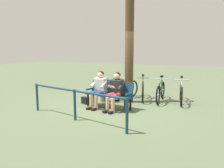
{
  "coord_description": "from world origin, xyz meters",
  "views": [
    {
      "loc": [
        -2.84,
        6.56,
        1.93
      ],
      "look_at": [
        -0.03,
        -0.16,
        0.75
      ],
      "focal_mm": 35.4,
      "sensor_mm": 36.0,
      "label": 1
    }
  ],
  "objects_px": {
    "person_reading": "(115,89)",
    "bicycle_blue": "(126,90)",
    "handbag": "(85,100)",
    "bicycle_black": "(181,93)",
    "person_companion": "(99,87)",
    "bench": "(110,92)",
    "litter_bin": "(105,91)",
    "bicycle_green": "(143,90)",
    "tree_trunk": "(129,50)",
    "bicycle_silver": "(161,92)"
  },
  "relations": [
    {
      "from": "person_reading",
      "to": "bicycle_blue",
      "type": "relative_size",
      "value": 0.74
    },
    {
      "from": "handbag",
      "to": "bicycle_blue",
      "type": "bearing_deg",
      "value": -129.08
    },
    {
      "from": "person_reading",
      "to": "bicycle_black",
      "type": "relative_size",
      "value": 0.72
    },
    {
      "from": "bicycle_black",
      "to": "person_companion",
      "type": "bearing_deg",
      "value": -61.97
    },
    {
      "from": "bench",
      "to": "litter_bin",
      "type": "bearing_deg",
      "value": -43.19
    },
    {
      "from": "handbag",
      "to": "litter_bin",
      "type": "distance_m",
      "value": 0.81
    },
    {
      "from": "bicycle_green",
      "to": "litter_bin",
      "type": "bearing_deg",
      "value": -69.05
    },
    {
      "from": "person_reading",
      "to": "handbag",
      "type": "distance_m",
      "value": 1.43
    },
    {
      "from": "handbag",
      "to": "bicycle_black",
      "type": "bearing_deg",
      "value": -154.43
    },
    {
      "from": "bicycle_black",
      "to": "bicycle_green",
      "type": "xyz_separation_m",
      "value": [
        1.4,
        0.03,
        0.0
      ]
    },
    {
      "from": "handbag",
      "to": "tree_trunk",
      "type": "relative_size",
      "value": 0.08
    },
    {
      "from": "person_reading",
      "to": "bicycle_black",
      "type": "bearing_deg",
      "value": -124.12
    },
    {
      "from": "bicycle_silver",
      "to": "litter_bin",
      "type": "bearing_deg",
      "value": -67.66
    },
    {
      "from": "person_companion",
      "to": "bicycle_black",
      "type": "height_order",
      "value": "person_companion"
    },
    {
      "from": "bicycle_silver",
      "to": "bench",
      "type": "bearing_deg",
      "value": -43.52
    },
    {
      "from": "bench",
      "to": "bicycle_blue",
      "type": "bearing_deg",
      "value": -81.65
    },
    {
      "from": "bicycle_green",
      "to": "bicycle_blue",
      "type": "distance_m",
      "value": 0.65
    },
    {
      "from": "tree_trunk",
      "to": "bicycle_blue",
      "type": "bearing_deg",
      "value": -58.46
    },
    {
      "from": "bicycle_silver",
      "to": "tree_trunk",
      "type": "bearing_deg",
      "value": -64.03
    },
    {
      "from": "bench",
      "to": "bicycle_silver",
      "type": "xyz_separation_m",
      "value": [
        -1.38,
        -1.51,
        -0.15
      ]
    },
    {
      "from": "bench",
      "to": "person_reading",
      "type": "distance_m",
      "value": 0.4
    },
    {
      "from": "bicycle_black",
      "to": "bicycle_blue",
      "type": "xyz_separation_m",
      "value": [
        2.03,
        0.18,
        0.0
      ]
    },
    {
      "from": "bicycle_black",
      "to": "bicycle_silver",
      "type": "xyz_separation_m",
      "value": [
        0.72,
        0.08,
        0.0
      ]
    },
    {
      "from": "bicycle_black",
      "to": "person_reading",
      "type": "bearing_deg",
      "value": -51.67
    },
    {
      "from": "handbag",
      "to": "bicycle_black",
      "type": "xyz_separation_m",
      "value": [
        -3.09,
        -1.48,
        0.24
      ]
    },
    {
      "from": "person_reading",
      "to": "handbag",
      "type": "bearing_deg",
      "value": -3.62
    },
    {
      "from": "person_reading",
      "to": "bicycle_silver",
      "type": "xyz_separation_m",
      "value": [
        -1.09,
        -1.73,
        -0.31
      ]
    },
    {
      "from": "tree_trunk",
      "to": "bicycle_silver",
      "type": "bearing_deg",
      "value": -152.99
    },
    {
      "from": "tree_trunk",
      "to": "bicycle_green",
      "type": "bearing_deg",
      "value": -121.85
    },
    {
      "from": "litter_bin",
      "to": "bicycle_black",
      "type": "height_order",
      "value": "bicycle_black"
    },
    {
      "from": "bicycle_silver",
      "to": "bicycle_blue",
      "type": "height_order",
      "value": "same"
    },
    {
      "from": "person_reading",
      "to": "bicycle_blue",
      "type": "distance_m",
      "value": 1.67
    },
    {
      "from": "bench",
      "to": "person_companion",
      "type": "distance_m",
      "value": 0.39
    },
    {
      "from": "handbag",
      "to": "person_reading",
      "type": "bearing_deg",
      "value": 165.49
    },
    {
      "from": "person_companion",
      "to": "bicycle_silver",
      "type": "distance_m",
      "value": 2.37
    },
    {
      "from": "person_reading",
      "to": "bicycle_blue",
      "type": "height_order",
      "value": "person_reading"
    },
    {
      "from": "person_reading",
      "to": "bicycle_blue",
      "type": "xyz_separation_m",
      "value": [
        0.22,
        -1.63,
        -0.31
      ]
    },
    {
      "from": "bicycle_green",
      "to": "bicycle_silver",
      "type": "bearing_deg",
      "value": 70.52
    },
    {
      "from": "person_reading",
      "to": "person_companion",
      "type": "distance_m",
      "value": 0.64
    },
    {
      "from": "bench",
      "to": "bicycle_black",
      "type": "xyz_separation_m",
      "value": [
        -2.1,
        -1.59,
        -0.15
      ]
    },
    {
      "from": "bicycle_black",
      "to": "bench",
      "type": "bearing_deg",
      "value": -59.54
    },
    {
      "from": "tree_trunk",
      "to": "litter_bin",
      "type": "bearing_deg",
      "value": 18.52
    },
    {
      "from": "person_companion",
      "to": "bicycle_blue",
      "type": "relative_size",
      "value": 0.74
    },
    {
      "from": "bicycle_blue",
      "to": "bench",
      "type": "bearing_deg",
      "value": 13.61
    },
    {
      "from": "handbag",
      "to": "litter_bin",
      "type": "bearing_deg",
      "value": -130.02
    },
    {
      "from": "person_reading",
      "to": "bicycle_green",
      "type": "relative_size",
      "value": 0.73
    },
    {
      "from": "litter_bin",
      "to": "bicycle_blue",
      "type": "height_order",
      "value": "bicycle_blue"
    },
    {
      "from": "tree_trunk",
      "to": "litter_bin",
      "type": "xyz_separation_m",
      "value": [
        0.83,
        0.28,
        -1.45
      ]
    },
    {
      "from": "tree_trunk",
      "to": "bicycle_green",
      "type": "relative_size",
      "value": 2.27
    },
    {
      "from": "litter_bin",
      "to": "person_reading",
      "type": "bearing_deg",
      "value": 130.77
    }
  ]
}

